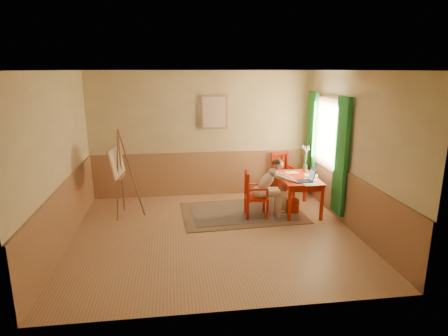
{
  "coord_description": "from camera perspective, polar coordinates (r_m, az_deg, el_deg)",
  "views": [
    {
      "loc": [
        -0.66,
        -6.24,
        2.81
      ],
      "look_at": [
        0.25,
        0.55,
        1.05
      ],
      "focal_mm": 30.81,
      "sensor_mm": 36.0,
      "label": 1
    }
  ],
  "objects": [
    {
      "name": "chair_left",
      "position": [
        7.48,
        4.46,
        -3.96
      ],
      "size": [
        0.44,
        0.42,
        0.92
      ],
      "color": "red",
      "rests_on": "room"
    },
    {
      "name": "wastebasket",
      "position": [
        7.92,
        10.15,
        -5.56
      ],
      "size": [
        0.34,
        0.34,
        0.28
      ],
      "primitive_type": "cylinder",
      "rotation": [
        0.0,
        0.0,
        0.42
      ],
      "color": "#B72C11",
      "rests_on": "room"
    },
    {
      "name": "wall_portrait",
      "position": [
        8.55,
        -1.49,
        8.29
      ],
      "size": [
        0.6,
        0.05,
        0.76
      ],
      "color": "tan",
      "rests_on": "room"
    },
    {
      "name": "vase",
      "position": [
        8.25,
        11.97,
        1.22
      ],
      "size": [
        0.2,
        0.28,
        0.56
      ],
      "color": "#3F724C",
      "rests_on": "table"
    },
    {
      "name": "table",
      "position": [
        7.88,
        10.99,
        -1.92
      ],
      "size": [
        0.77,
        1.23,
        0.72
      ],
      "color": "red",
      "rests_on": "room"
    },
    {
      "name": "figure",
      "position": [
        7.47,
        6.81,
        -2.55
      ],
      "size": [
        0.87,
        0.38,
        1.17
      ],
      "color": "beige",
      "rests_on": "room"
    },
    {
      "name": "laptop",
      "position": [
        7.55,
        12.0,
        -1.61
      ],
      "size": [
        0.4,
        0.25,
        0.24
      ],
      "color": "#1E2338",
      "rests_on": "table"
    },
    {
      "name": "room",
      "position": [
        6.44,
        -1.55,
        1.73
      ],
      "size": [
        5.04,
        4.54,
        2.84
      ],
      "color": "tan",
      "rests_on": "ground"
    },
    {
      "name": "easel",
      "position": [
        7.66,
        -15.4,
        0.4
      ],
      "size": [
        0.62,
        0.78,
        1.73
      ],
      "color": "#915E3E",
      "rests_on": "room"
    },
    {
      "name": "rug",
      "position": [
        7.82,
        2.71,
        -6.61
      ],
      "size": [
        2.48,
        1.73,
        0.02
      ],
      "color": "#8C7251",
      "rests_on": "room"
    },
    {
      "name": "window",
      "position": [
        8.1,
        14.88,
        3.5
      ],
      "size": [
        0.12,
        2.01,
        2.2
      ],
      "color": "white",
      "rests_on": "room"
    },
    {
      "name": "papers",
      "position": [
        7.82,
        12.07,
        -1.41
      ],
      "size": [
        0.63,
        1.09,
        0.0
      ],
      "color": "white",
      "rests_on": "table"
    },
    {
      "name": "chair_back",
      "position": [
        8.91,
        8.59,
        -0.89
      ],
      "size": [
        0.49,
        0.51,
        0.97
      ],
      "color": "red",
      "rests_on": "room"
    },
    {
      "name": "wainscot",
      "position": [
        7.44,
        -2.17,
        -3.7
      ],
      "size": [
        5.0,
        4.5,
        1.0
      ],
      "color": "#A17350",
      "rests_on": "room"
    }
  ]
}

